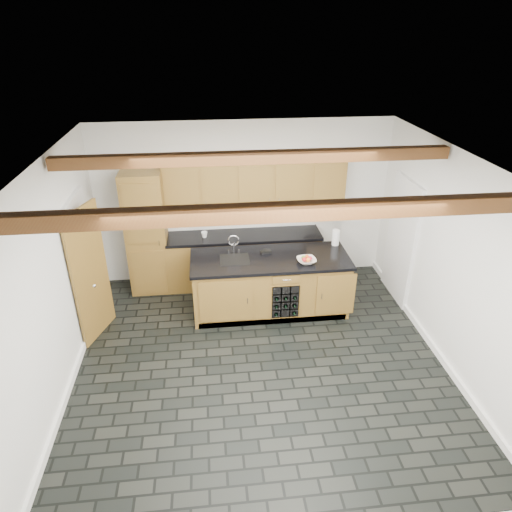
{
  "coord_description": "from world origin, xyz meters",
  "views": [
    {
      "loc": [
        -0.6,
        -4.87,
        4.19
      ],
      "look_at": [
        0.02,
        0.8,
        1.23
      ],
      "focal_mm": 32.0,
      "sensor_mm": 36.0,
      "label": 1
    }
  ],
  "objects_px": {
    "paper_towel": "(336,237)",
    "fruit_bowl": "(306,261)",
    "island": "(270,284)",
    "kitchen_scale": "(266,252)"
  },
  "relations": [
    {
      "from": "island",
      "to": "paper_towel",
      "type": "height_order",
      "value": "paper_towel"
    },
    {
      "from": "kitchen_scale",
      "to": "paper_towel",
      "type": "bearing_deg",
      "value": -2.36
    },
    {
      "from": "fruit_bowl",
      "to": "paper_towel",
      "type": "xyz_separation_m",
      "value": [
        0.6,
        0.56,
        0.09
      ]
    },
    {
      "from": "kitchen_scale",
      "to": "paper_towel",
      "type": "relative_size",
      "value": 0.68
    },
    {
      "from": "paper_towel",
      "to": "fruit_bowl",
      "type": "bearing_deg",
      "value": -136.66
    },
    {
      "from": "kitchen_scale",
      "to": "paper_towel",
      "type": "distance_m",
      "value": 1.18
    },
    {
      "from": "fruit_bowl",
      "to": "paper_towel",
      "type": "distance_m",
      "value": 0.83
    },
    {
      "from": "island",
      "to": "paper_towel",
      "type": "relative_size",
      "value": 9.59
    },
    {
      "from": "fruit_bowl",
      "to": "island",
      "type": "bearing_deg",
      "value": 158.45
    },
    {
      "from": "island",
      "to": "paper_towel",
      "type": "distance_m",
      "value": 1.31
    }
  ]
}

